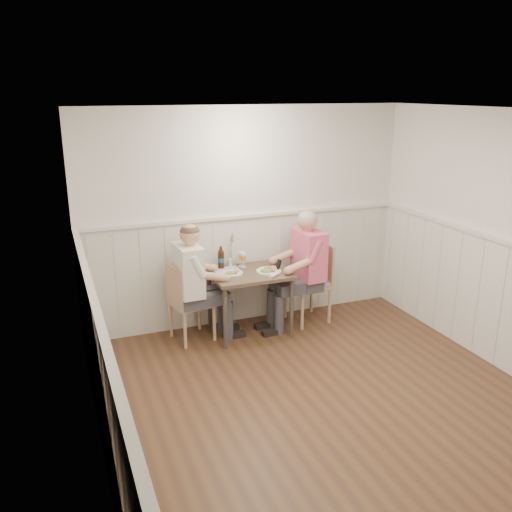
{
  "coord_description": "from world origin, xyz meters",
  "views": [
    {
      "loc": [
        -2.19,
        -3.69,
        2.77
      ],
      "look_at": [
        -0.12,
        1.64,
        1.0
      ],
      "focal_mm": 38.0,
      "sensor_mm": 36.0,
      "label": 1
    }
  ],
  "objects_px": {
    "chair_right": "(312,280)",
    "chair_left": "(187,300)",
    "dining_table": "(250,280)",
    "diner_cream": "(193,293)",
    "man_in_pink": "(305,278)",
    "grass_vase": "(230,251)",
    "beer_bottle": "(221,259)"
  },
  "relations": [
    {
      "from": "man_in_pink",
      "to": "diner_cream",
      "type": "bearing_deg",
      "value": 178.44
    },
    {
      "from": "chair_left",
      "to": "diner_cream",
      "type": "xyz_separation_m",
      "value": [
        0.06,
        -0.06,
        0.1
      ]
    },
    {
      "from": "beer_bottle",
      "to": "grass_vase",
      "type": "relative_size",
      "value": 0.64
    },
    {
      "from": "man_in_pink",
      "to": "diner_cream",
      "type": "distance_m",
      "value": 1.37
    },
    {
      "from": "dining_table",
      "to": "beer_bottle",
      "type": "distance_m",
      "value": 0.42
    },
    {
      "from": "chair_right",
      "to": "chair_left",
      "type": "bearing_deg",
      "value": -179.93
    },
    {
      "from": "man_in_pink",
      "to": "diner_cream",
      "type": "relative_size",
      "value": 1.03
    },
    {
      "from": "grass_vase",
      "to": "chair_right",
      "type": "bearing_deg",
      "value": -13.49
    },
    {
      "from": "chair_right",
      "to": "chair_left",
      "type": "relative_size",
      "value": 1.07
    },
    {
      "from": "dining_table",
      "to": "diner_cream",
      "type": "relative_size",
      "value": 0.64
    },
    {
      "from": "chair_left",
      "to": "beer_bottle",
      "type": "distance_m",
      "value": 0.63
    },
    {
      "from": "chair_right",
      "to": "man_in_pink",
      "type": "distance_m",
      "value": 0.2
    },
    {
      "from": "chair_left",
      "to": "grass_vase",
      "type": "relative_size",
      "value": 2.16
    },
    {
      "from": "dining_table",
      "to": "man_in_pink",
      "type": "height_order",
      "value": "man_in_pink"
    },
    {
      "from": "man_in_pink",
      "to": "chair_right",
      "type": "bearing_deg",
      "value": 34.71
    },
    {
      "from": "beer_bottle",
      "to": "grass_vase",
      "type": "height_order",
      "value": "grass_vase"
    },
    {
      "from": "dining_table",
      "to": "chair_right",
      "type": "xyz_separation_m",
      "value": [
        0.84,
        0.06,
        -0.12
      ]
    },
    {
      "from": "man_in_pink",
      "to": "beer_bottle",
      "type": "xyz_separation_m",
      "value": [
        -0.95,
        0.29,
        0.26
      ]
    },
    {
      "from": "dining_table",
      "to": "chair_left",
      "type": "distance_m",
      "value": 0.75
    },
    {
      "from": "chair_right",
      "to": "grass_vase",
      "type": "xyz_separation_m",
      "value": [
        -0.98,
        0.23,
        0.41
      ]
    },
    {
      "from": "chair_right",
      "to": "beer_bottle",
      "type": "xyz_separation_m",
      "value": [
        -1.1,
        0.19,
        0.34
      ]
    },
    {
      "from": "grass_vase",
      "to": "man_in_pink",
      "type": "bearing_deg",
      "value": -22.23
    },
    {
      "from": "grass_vase",
      "to": "beer_bottle",
      "type": "bearing_deg",
      "value": -160.29
    },
    {
      "from": "diner_cream",
      "to": "beer_bottle",
      "type": "height_order",
      "value": "diner_cream"
    },
    {
      "from": "chair_right",
      "to": "diner_cream",
      "type": "xyz_separation_m",
      "value": [
        -1.52,
        -0.07,
        0.06
      ]
    },
    {
      "from": "dining_table",
      "to": "chair_left",
      "type": "height_order",
      "value": "chair_left"
    },
    {
      "from": "dining_table",
      "to": "grass_vase",
      "type": "bearing_deg",
      "value": 115.64
    },
    {
      "from": "dining_table",
      "to": "diner_cream",
      "type": "bearing_deg",
      "value": -179.15
    },
    {
      "from": "dining_table",
      "to": "grass_vase",
      "type": "relative_size",
      "value": 2.14
    },
    {
      "from": "chair_right",
      "to": "chair_left",
      "type": "distance_m",
      "value": 1.57
    },
    {
      "from": "dining_table",
      "to": "chair_right",
      "type": "height_order",
      "value": "chair_right"
    },
    {
      "from": "dining_table",
      "to": "grass_vase",
      "type": "xyz_separation_m",
      "value": [
        -0.14,
        0.29,
        0.29
      ]
    }
  ]
}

